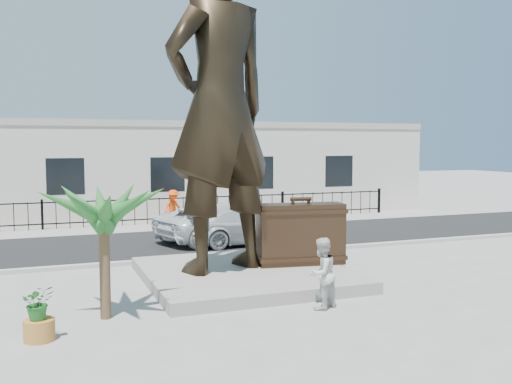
{
  "coord_description": "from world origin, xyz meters",
  "views": [
    {
      "loc": [
        -5.56,
        -12.58,
        3.63
      ],
      "look_at": [
        0.0,
        2.0,
        2.3
      ],
      "focal_mm": 40.0,
      "sensor_mm": 36.0,
      "label": 1
    }
  ],
  "objects_px": {
    "suitcase": "(301,234)",
    "tourist": "(322,273)",
    "car_white": "(223,222)",
    "statue": "(220,107)"
  },
  "relations": [
    {
      "from": "suitcase",
      "to": "tourist",
      "type": "bearing_deg",
      "value": -98.86
    },
    {
      "from": "suitcase",
      "to": "car_white",
      "type": "xyz_separation_m",
      "value": [
        -0.35,
        6.07,
        -0.43
      ]
    },
    {
      "from": "statue",
      "to": "suitcase",
      "type": "distance_m",
      "value": 4.14
    },
    {
      "from": "car_white",
      "to": "statue",
      "type": "bearing_deg",
      "value": 143.59
    },
    {
      "from": "tourist",
      "to": "car_white",
      "type": "height_order",
      "value": "tourist"
    },
    {
      "from": "tourist",
      "to": "car_white",
      "type": "relative_size",
      "value": 0.31
    },
    {
      "from": "statue",
      "to": "tourist",
      "type": "distance_m",
      "value": 5.14
    },
    {
      "from": "suitcase",
      "to": "car_white",
      "type": "height_order",
      "value": "suitcase"
    },
    {
      "from": "suitcase",
      "to": "tourist",
      "type": "xyz_separation_m",
      "value": [
        -0.98,
        -3.15,
        -0.35
      ]
    },
    {
      "from": "statue",
      "to": "tourist",
      "type": "height_order",
      "value": "statue"
    }
  ]
}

